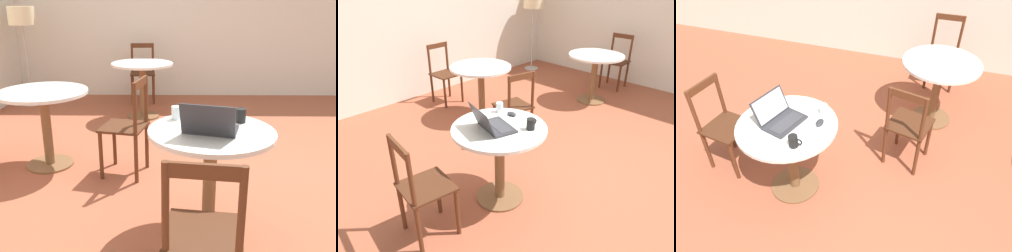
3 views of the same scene
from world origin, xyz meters
TOP-DOWN VIEW (x-y plane):
  - ground_plane at (0.00, 0.00)m, footprint 16.00×16.00m
  - cafe_table_near at (-0.79, 0.37)m, footprint 0.83×0.83m
  - cafe_table_far at (0.30, 1.83)m, footprint 0.83×0.83m
  - chair_near_left at (-1.54, 0.47)m, footprint 0.43×0.43m
  - chair_far_front at (0.12, 1.02)m, footprint 0.46×0.46m
  - chair_far_back at (0.29, 2.68)m, footprint 0.39×0.39m
  - laptop at (-0.85, 0.38)m, footprint 0.37×0.40m
  - mouse at (-0.54, 0.45)m, footprint 0.06×0.10m
  - mug at (-0.62, 0.15)m, footprint 0.11×0.07m
  - drinking_glass at (-0.56, 0.59)m, footprint 0.07×0.07m

SIDE VIEW (x-z plane):
  - ground_plane at x=0.00m, z-range 0.00..0.00m
  - chair_near_left at x=-1.54m, z-range 0.00..0.91m
  - chair_far_front at x=0.12m, z-range 0.00..0.91m
  - chair_far_back at x=0.29m, z-range 0.00..0.91m
  - cafe_table_near at x=-0.79m, z-range 0.20..0.95m
  - cafe_table_far at x=0.30m, z-range 0.20..0.95m
  - mouse at x=-0.54m, z-range 0.75..0.78m
  - laptop at x=-0.85m, z-range 0.69..0.91m
  - drinking_glass at x=-0.56m, z-range 0.75..0.84m
  - mug at x=-0.62m, z-range 0.75..0.85m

